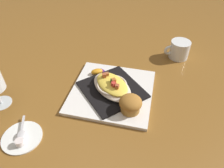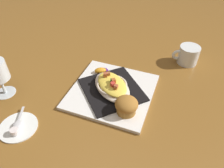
{
  "view_description": "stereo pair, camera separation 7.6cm",
  "coord_description": "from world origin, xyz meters",
  "px_view_note": "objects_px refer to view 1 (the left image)",
  "views": [
    {
      "loc": [
        0.53,
        0.21,
        0.55
      ],
      "look_at": [
        0.0,
        0.0,
        0.04
      ],
      "focal_mm": 34.32,
      "sensor_mm": 36.0,
      "label": 1
    },
    {
      "loc": [
        0.5,
        0.27,
        0.55
      ],
      "look_at": [
        0.0,
        0.0,
        0.04
      ],
      "focal_mm": 34.32,
      "sensor_mm": 36.0,
      "label": 2
    }
  ],
  "objects_px": {
    "square_plate": "(112,91)",
    "gratin_dish": "(112,85)",
    "coffee_mug": "(179,50)",
    "muffin": "(130,104)",
    "orange_garnish": "(98,72)",
    "creamer_saucer": "(22,137)",
    "spoon": "(21,134)",
    "creamer_cup_0": "(19,142)"
  },
  "relations": [
    {
      "from": "gratin_dish",
      "to": "orange_garnish",
      "type": "relative_size",
      "value": 3.11
    },
    {
      "from": "square_plate",
      "to": "spoon",
      "type": "relative_size",
      "value": 3.31
    },
    {
      "from": "square_plate",
      "to": "muffin",
      "type": "xyz_separation_m",
      "value": [
        0.07,
        0.09,
        0.04
      ]
    },
    {
      "from": "square_plate",
      "to": "gratin_dish",
      "type": "height_order",
      "value": "gratin_dish"
    },
    {
      "from": "gratin_dish",
      "to": "coffee_mug",
      "type": "height_order",
      "value": "coffee_mug"
    },
    {
      "from": "orange_garnish",
      "to": "coffee_mug",
      "type": "distance_m",
      "value": 0.37
    },
    {
      "from": "square_plate",
      "to": "creamer_cup_0",
      "type": "bearing_deg",
      "value": -28.75
    },
    {
      "from": "spoon",
      "to": "creamer_cup_0",
      "type": "distance_m",
      "value": 0.03
    },
    {
      "from": "square_plate",
      "to": "coffee_mug",
      "type": "xyz_separation_m",
      "value": [
        -0.32,
        0.19,
        0.03
      ]
    },
    {
      "from": "coffee_mug",
      "to": "spoon",
      "type": "height_order",
      "value": "coffee_mug"
    },
    {
      "from": "square_plate",
      "to": "orange_garnish",
      "type": "height_order",
      "value": "orange_garnish"
    },
    {
      "from": "gratin_dish",
      "to": "creamer_saucer",
      "type": "relative_size",
      "value": 1.72
    },
    {
      "from": "muffin",
      "to": "orange_garnish",
      "type": "distance_m",
      "value": 0.23
    },
    {
      "from": "gratin_dish",
      "to": "spoon",
      "type": "height_order",
      "value": "gratin_dish"
    },
    {
      "from": "orange_garnish",
      "to": "creamer_cup_0",
      "type": "relative_size",
      "value": 2.75
    },
    {
      "from": "muffin",
      "to": "spoon",
      "type": "bearing_deg",
      "value": -52.69
    },
    {
      "from": "square_plate",
      "to": "orange_garnish",
      "type": "xyz_separation_m",
      "value": [
        -0.07,
        -0.09,
        0.01
      ]
    },
    {
      "from": "coffee_mug",
      "to": "creamer_saucer",
      "type": "bearing_deg",
      "value": -31.62
    },
    {
      "from": "creamer_saucer",
      "to": "spoon",
      "type": "distance_m",
      "value": 0.01
    },
    {
      "from": "gratin_dish",
      "to": "creamer_cup_0",
      "type": "distance_m",
      "value": 0.35
    },
    {
      "from": "spoon",
      "to": "creamer_cup_0",
      "type": "relative_size",
      "value": 3.63
    },
    {
      "from": "spoon",
      "to": "square_plate",
      "type": "bearing_deg",
      "value": 146.46
    },
    {
      "from": "square_plate",
      "to": "gratin_dish",
      "type": "relative_size",
      "value": 1.41
    },
    {
      "from": "muffin",
      "to": "orange_garnish",
      "type": "xyz_separation_m",
      "value": [
        -0.14,
        -0.18,
        -0.02
      ]
    },
    {
      "from": "coffee_mug",
      "to": "creamer_cup_0",
      "type": "height_order",
      "value": "coffee_mug"
    },
    {
      "from": "creamer_cup_0",
      "to": "coffee_mug",
      "type": "bearing_deg",
      "value": 150.3
    },
    {
      "from": "creamer_cup_0",
      "to": "orange_garnish",
      "type": "bearing_deg",
      "value": 168.07
    },
    {
      "from": "square_plate",
      "to": "creamer_saucer",
      "type": "distance_m",
      "value": 0.33
    },
    {
      "from": "orange_garnish",
      "to": "coffee_mug",
      "type": "bearing_deg",
      "value": 132.17
    },
    {
      "from": "muffin",
      "to": "spoon",
      "type": "height_order",
      "value": "muffin"
    },
    {
      "from": "muffin",
      "to": "creamer_saucer",
      "type": "distance_m",
      "value": 0.35
    },
    {
      "from": "spoon",
      "to": "creamer_cup_0",
      "type": "height_order",
      "value": "creamer_cup_0"
    },
    {
      "from": "gratin_dish",
      "to": "coffee_mug",
      "type": "distance_m",
      "value": 0.37
    },
    {
      "from": "creamer_cup_0",
      "to": "creamer_saucer",
      "type": "bearing_deg",
      "value": -148.15
    },
    {
      "from": "muffin",
      "to": "gratin_dish",
      "type": "bearing_deg",
      "value": -126.85
    },
    {
      "from": "muffin",
      "to": "orange_garnish",
      "type": "relative_size",
      "value": 1.14
    },
    {
      "from": "orange_garnish",
      "to": "coffee_mug",
      "type": "xyz_separation_m",
      "value": [
        -0.25,
        0.28,
        0.01
      ]
    },
    {
      "from": "gratin_dish",
      "to": "orange_garnish",
      "type": "height_order",
      "value": "gratin_dish"
    },
    {
      "from": "creamer_saucer",
      "to": "creamer_cup_0",
      "type": "bearing_deg",
      "value": 31.85
    },
    {
      "from": "gratin_dish",
      "to": "creamer_saucer",
      "type": "bearing_deg",
      "value": -32.8
    },
    {
      "from": "square_plate",
      "to": "gratin_dish",
      "type": "distance_m",
      "value": 0.03
    },
    {
      "from": "square_plate",
      "to": "creamer_cup_0",
      "type": "height_order",
      "value": "creamer_cup_0"
    }
  ]
}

